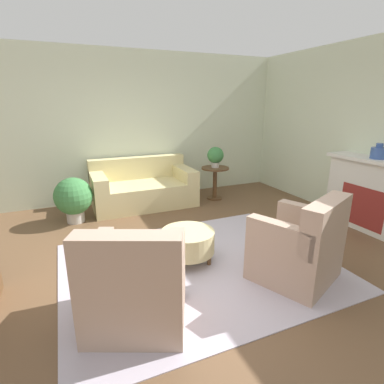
{
  "coord_description": "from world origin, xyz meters",
  "views": [
    {
      "loc": [
        -1.31,
        -2.84,
        1.86
      ],
      "look_at": [
        0.15,
        0.55,
        0.75
      ],
      "focal_mm": 28.0,
      "sensor_mm": 36.0,
      "label": 1
    }
  ],
  "objects_px": {
    "couch": "(143,189)",
    "ottoman_table": "(188,241)",
    "potted_plant_floor": "(74,197)",
    "side_table": "(215,177)",
    "armchair_right": "(300,248)",
    "potted_plant_on_side_table": "(215,156)",
    "vase_mantel_near": "(379,153)",
    "armchair_left": "(136,286)"
  },
  "relations": [
    {
      "from": "couch",
      "to": "armchair_right",
      "type": "distance_m",
      "value": 3.25
    },
    {
      "from": "armchair_left",
      "to": "side_table",
      "type": "relative_size",
      "value": 1.63
    },
    {
      "from": "couch",
      "to": "armchair_right",
      "type": "xyz_separation_m",
      "value": [
        0.91,
        -3.12,
        0.06
      ]
    },
    {
      "from": "ottoman_table",
      "to": "side_table",
      "type": "distance_m",
      "value": 2.53
    },
    {
      "from": "armchair_left",
      "to": "armchair_right",
      "type": "height_order",
      "value": "same"
    },
    {
      "from": "vase_mantel_near",
      "to": "armchair_right",
      "type": "bearing_deg",
      "value": -161.44
    },
    {
      "from": "potted_plant_on_side_table",
      "to": "side_table",
      "type": "bearing_deg",
      "value": -90.0
    },
    {
      "from": "ottoman_table",
      "to": "vase_mantel_near",
      "type": "relative_size",
      "value": 2.92
    },
    {
      "from": "armchair_left",
      "to": "potted_plant_on_side_table",
      "type": "xyz_separation_m",
      "value": [
        2.26,
        2.9,
        0.5
      ]
    },
    {
      "from": "side_table",
      "to": "potted_plant_floor",
      "type": "relative_size",
      "value": 0.88
    },
    {
      "from": "couch",
      "to": "vase_mantel_near",
      "type": "relative_size",
      "value": 8.36
    },
    {
      "from": "potted_plant_on_side_table",
      "to": "potted_plant_floor",
      "type": "height_order",
      "value": "potted_plant_on_side_table"
    },
    {
      "from": "couch",
      "to": "vase_mantel_near",
      "type": "distance_m",
      "value": 3.85
    },
    {
      "from": "armchair_right",
      "to": "potted_plant_on_side_table",
      "type": "xyz_separation_m",
      "value": [
        0.49,
        2.9,
        0.5
      ]
    },
    {
      "from": "vase_mantel_near",
      "to": "potted_plant_floor",
      "type": "bearing_deg",
      "value": 153.04
    },
    {
      "from": "side_table",
      "to": "vase_mantel_near",
      "type": "xyz_separation_m",
      "value": [
        1.42,
        -2.25,
        0.74
      ]
    },
    {
      "from": "couch",
      "to": "vase_mantel_near",
      "type": "height_order",
      "value": "vase_mantel_near"
    },
    {
      "from": "ottoman_table",
      "to": "potted_plant_floor",
      "type": "bearing_deg",
      "value": 122.25
    },
    {
      "from": "armchair_left",
      "to": "armchair_right",
      "type": "bearing_deg",
      "value": 0.0
    },
    {
      "from": "side_table",
      "to": "potted_plant_floor",
      "type": "xyz_separation_m",
      "value": [
        -2.63,
        -0.19,
        -0.02
      ]
    },
    {
      "from": "armchair_right",
      "to": "side_table",
      "type": "distance_m",
      "value": 2.94
    },
    {
      "from": "couch",
      "to": "ottoman_table",
      "type": "xyz_separation_m",
      "value": [
        -0.05,
        -2.29,
        -0.05
      ]
    },
    {
      "from": "potted_plant_floor",
      "to": "couch",
      "type": "bearing_deg",
      "value": 18.87
    },
    {
      "from": "armchair_right",
      "to": "side_table",
      "type": "xyz_separation_m",
      "value": [
        0.49,
        2.9,
        0.07
      ]
    },
    {
      "from": "couch",
      "to": "potted_plant_on_side_table",
      "type": "height_order",
      "value": "potted_plant_on_side_table"
    },
    {
      "from": "side_table",
      "to": "vase_mantel_near",
      "type": "distance_m",
      "value": 2.76
    },
    {
      "from": "armchair_right",
      "to": "vase_mantel_near",
      "type": "bearing_deg",
      "value": 18.56
    },
    {
      "from": "armchair_left",
      "to": "couch",
      "type": "bearing_deg",
      "value": 74.53
    },
    {
      "from": "armchair_left",
      "to": "ottoman_table",
      "type": "distance_m",
      "value": 1.17
    },
    {
      "from": "armchair_left",
      "to": "side_table",
      "type": "xyz_separation_m",
      "value": [
        2.26,
        2.9,
        0.07
      ]
    },
    {
      "from": "side_table",
      "to": "ottoman_table",
      "type": "bearing_deg",
      "value": -124.9
    },
    {
      "from": "armchair_right",
      "to": "vase_mantel_near",
      "type": "relative_size",
      "value": 4.76
    },
    {
      "from": "potted_plant_on_side_table",
      "to": "armchair_left",
      "type": "bearing_deg",
      "value": -127.98
    },
    {
      "from": "armchair_right",
      "to": "potted_plant_floor",
      "type": "xyz_separation_m",
      "value": [
        -2.14,
        2.7,
        0.04
      ]
    },
    {
      "from": "potted_plant_on_side_table",
      "to": "potted_plant_floor",
      "type": "relative_size",
      "value": 0.55
    },
    {
      "from": "ottoman_table",
      "to": "side_table",
      "type": "xyz_separation_m",
      "value": [
        1.44,
        2.07,
        0.18
      ]
    },
    {
      "from": "armchair_right",
      "to": "potted_plant_on_side_table",
      "type": "bearing_deg",
      "value": 80.38
    },
    {
      "from": "side_table",
      "to": "vase_mantel_near",
      "type": "bearing_deg",
      "value": -57.74
    },
    {
      "from": "vase_mantel_near",
      "to": "potted_plant_floor",
      "type": "xyz_separation_m",
      "value": [
        -4.05,
        2.06,
        -0.76
      ]
    },
    {
      "from": "vase_mantel_near",
      "to": "potted_plant_floor",
      "type": "relative_size",
      "value": 0.3
    },
    {
      "from": "armchair_right",
      "to": "couch",
      "type": "bearing_deg",
      "value": 106.19
    },
    {
      "from": "couch",
      "to": "potted_plant_floor",
      "type": "height_order",
      "value": "couch"
    }
  ]
}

